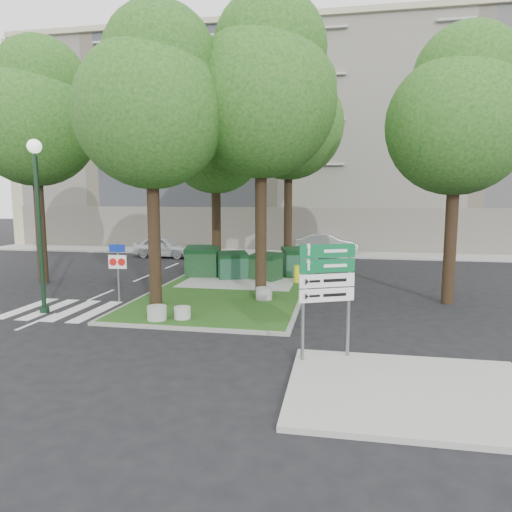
% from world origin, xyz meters
% --- Properties ---
extents(ground, '(120.00, 120.00, 0.00)m').
position_xyz_m(ground, '(0.00, 0.00, 0.00)').
color(ground, black).
rests_on(ground, ground).
extents(median_island, '(6.00, 16.00, 0.12)m').
position_xyz_m(median_island, '(0.50, 8.00, 0.06)').
color(median_island, '#214614').
rests_on(median_island, ground).
extents(median_kerb, '(6.30, 16.30, 0.10)m').
position_xyz_m(median_kerb, '(0.50, 8.00, 0.05)').
color(median_kerb, gray).
rests_on(median_kerb, ground).
extents(sidewalk_corner, '(5.00, 4.00, 0.12)m').
position_xyz_m(sidewalk_corner, '(6.50, -3.50, 0.06)').
color(sidewalk_corner, '#999993').
rests_on(sidewalk_corner, ground).
extents(building_sidewalk, '(42.00, 3.00, 0.12)m').
position_xyz_m(building_sidewalk, '(0.00, 18.50, 0.06)').
color(building_sidewalk, '#999993').
rests_on(building_sidewalk, ground).
extents(zebra_crossing, '(5.00, 3.00, 0.01)m').
position_xyz_m(zebra_crossing, '(-3.75, 1.50, 0.01)').
color(zebra_crossing, silver).
rests_on(zebra_crossing, ground).
extents(apartment_building, '(41.00, 12.00, 16.00)m').
position_xyz_m(apartment_building, '(0.00, 26.00, 8.00)').
color(apartment_building, tan).
rests_on(apartment_building, ground).
extents(tree_median_near_left, '(5.20, 5.20, 10.53)m').
position_xyz_m(tree_median_near_left, '(-1.41, 2.56, 7.32)').
color(tree_median_near_left, black).
rests_on(tree_median_near_left, ground).
extents(tree_median_near_right, '(5.60, 5.60, 11.46)m').
position_xyz_m(tree_median_near_right, '(2.09, 4.56, 7.99)').
color(tree_median_near_right, black).
rests_on(tree_median_near_right, ground).
extents(tree_median_mid, '(4.80, 4.80, 9.99)m').
position_xyz_m(tree_median_mid, '(-0.91, 9.06, 6.98)').
color(tree_median_mid, black).
rests_on(tree_median_mid, ground).
extents(tree_median_far, '(5.80, 5.80, 11.93)m').
position_xyz_m(tree_median_far, '(2.29, 12.06, 8.32)').
color(tree_median_far, black).
rests_on(tree_median_far, ground).
extents(tree_street_left, '(5.40, 5.40, 11.00)m').
position_xyz_m(tree_street_left, '(-8.41, 6.06, 7.65)').
color(tree_street_left, black).
rests_on(tree_street_left, ground).
extents(tree_street_right, '(5.00, 5.00, 10.06)m').
position_xyz_m(tree_street_right, '(9.09, 5.06, 6.98)').
color(tree_street_right, black).
rests_on(tree_street_right, ground).
extents(dumpster_a, '(1.72, 1.31, 1.48)m').
position_xyz_m(dumpster_a, '(-1.57, 8.42, 0.83)').
color(dumpster_a, black).
rests_on(dumpster_a, median_island).
extents(dumpster_b, '(1.65, 1.44, 1.28)m').
position_xyz_m(dumpster_b, '(0.03, 8.07, 0.74)').
color(dumpster_b, '#113A24').
rests_on(dumpster_b, median_island).
extents(dumpster_c, '(1.63, 1.42, 1.26)m').
position_xyz_m(dumpster_c, '(1.63, 8.06, 0.73)').
color(dumpster_c, black).
rests_on(dumpster_c, median_island).
extents(dumpster_d, '(1.77, 1.52, 1.39)m').
position_xyz_m(dumpster_d, '(3.00, 9.50, 0.79)').
color(dumpster_d, '#144228').
rests_on(dumpster_d, median_island).
extents(bollard_left, '(0.61, 0.61, 0.44)m').
position_xyz_m(bollard_left, '(-0.63, 0.50, 0.34)').
color(bollard_left, '#9FA09B').
rests_on(bollard_left, median_island).
extents(bollard_right, '(0.62, 0.62, 0.44)m').
position_xyz_m(bollard_right, '(2.22, 3.94, 0.34)').
color(bollard_right, gray).
rests_on(bollard_right, median_island).
extents(bollard_mid, '(0.52, 0.52, 0.37)m').
position_xyz_m(bollard_mid, '(0.11, 0.77, 0.31)').
color(bollard_mid, '#ABABA6').
rests_on(bollard_mid, median_island).
extents(litter_bin, '(0.43, 0.43, 0.76)m').
position_xyz_m(litter_bin, '(3.20, 7.62, 0.50)').
color(litter_bin, yellow).
rests_on(litter_bin, median_island).
extents(street_lamp, '(0.47, 0.47, 5.85)m').
position_xyz_m(street_lamp, '(-4.99, 1.05, 3.68)').
color(street_lamp, black).
rests_on(street_lamp, ground).
extents(traffic_sign_pole, '(0.70, 0.08, 2.34)m').
position_xyz_m(traffic_sign_pole, '(-3.19, 3.00, 1.50)').
color(traffic_sign_pole, slate).
rests_on(traffic_sign_pole, ground).
extents(directional_sign, '(1.27, 0.60, 2.76)m').
position_xyz_m(directional_sign, '(4.70, -2.00, 1.95)').
color(directional_sign, slate).
rests_on(directional_sign, sidewalk_corner).
extents(car_white, '(4.16, 1.99, 1.37)m').
position_xyz_m(car_white, '(-6.39, 15.50, 0.69)').
color(car_white, silver).
rests_on(car_white, ground).
extents(car_silver, '(4.37, 1.79, 1.41)m').
position_xyz_m(car_silver, '(4.15, 19.47, 0.70)').
color(car_silver, '#9F9FA6').
rests_on(car_silver, ground).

